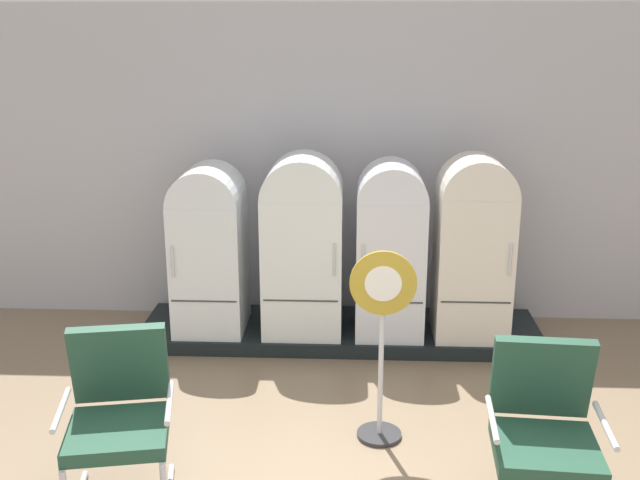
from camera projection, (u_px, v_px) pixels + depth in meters
back_wall at (342, 164)px, 7.20m from camera, size 11.76×0.12×3.03m
display_plinth at (340, 331)px, 7.01m from camera, size 3.69×0.95×0.13m
refrigerator_0 at (209, 244)px, 6.72m from camera, size 0.62×0.70×1.52m
refrigerator_1 at (303, 240)px, 6.66m from camera, size 0.70×0.68×1.62m
refrigerator_2 at (390, 244)px, 6.63m from camera, size 0.60×0.67×1.56m
refrigerator_3 at (473, 242)px, 6.56m from camera, size 0.65×0.62×1.63m
armchair_left at (119, 408)px, 4.59m from camera, size 0.75×0.80×1.07m
armchair_right at (544, 423)px, 4.41m from camera, size 0.70×0.74×1.07m
sign_stand at (381, 350)px, 5.16m from camera, size 0.45×0.32×1.41m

